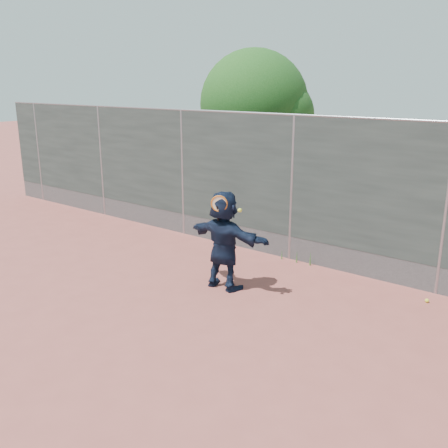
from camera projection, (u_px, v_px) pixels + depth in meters
The scene contains 7 objects.
ground at pixel (178, 318), 7.97m from camera, with size 80.00×80.00×0.00m, color #9E4C42.
player at pixel (224, 240), 8.91m from camera, with size 1.68×0.53×1.81m, color #121C31.
ball_ground at pixel (427, 301), 8.51m from camera, with size 0.07×0.07×0.07m, color yellow.
fence at pixel (292, 186), 10.20m from camera, with size 20.00×0.06×3.03m.
swing_action at pixel (221, 205), 8.50m from camera, with size 0.67×0.21×0.51m.
tree_left at pixel (259, 107), 13.82m from camera, with size 3.15×3.00×4.53m.
weed_clump at pixel (299, 257), 10.34m from camera, with size 0.68×0.07×0.30m.
Camera 1 is at (4.98, -5.30, 3.64)m, focal length 40.00 mm.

